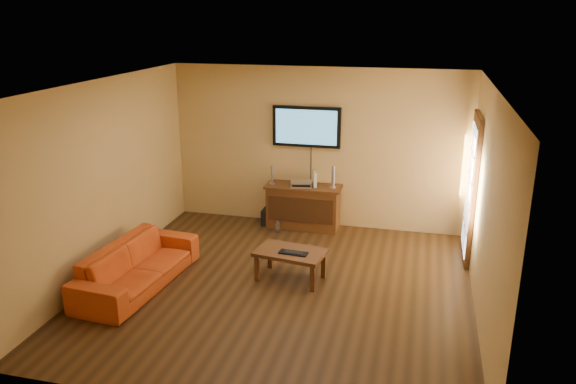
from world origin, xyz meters
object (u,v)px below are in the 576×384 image
(media_console, at_px, (303,206))
(coffee_table, at_px, (290,255))
(keyboard, at_px, (293,253))
(television, at_px, (306,127))
(bottle, at_px, (278,227))
(av_receiver, at_px, (301,184))
(speaker_right, at_px, (333,178))
(game_console, at_px, (315,179))
(subwoofer, at_px, (271,217))
(speaker_left, at_px, (272,175))
(sofa, at_px, (137,259))

(media_console, distance_m, coffee_table, 1.97)
(coffee_table, xyz_separation_m, keyboard, (0.06, -0.08, 0.07))
(television, xyz_separation_m, bottle, (-0.36, -0.55, -1.62))
(coffee_table, distance_m, av_receiver, 1.99)
(speaker_right, height_order, game_console, speaker_right)
(coffee_table, bearing_deg, speaker_right, 82.69)
(av_receiver, relative_size, keyboard, 0.88)
(subwoofer, bearing_deg, bottle, -56.65)
(speaker_left, relative_size, game_console, 1.34)
(speaker_right, height_order, bottle, speaker_right)
(sofa, xyz_separation_m, bottle, (1.34, 2.29, -0.30))
(speaker_left, xyz_separation_m, av_receiver, (0.51, -0.02, -0.11))
(coffee_table, bearing_deg, av_receiver, 98.36)
(media_console, relative_size, subwoofer, 4.62)
(coffee_table, height_order, bottle, coffee_table)
(game_console, distance_m, subwoofer, 1.07)
(media_console, xyz_separation_m, coffee_table, (0.25, -1.95, -0.02))
(speaker_right, bearing_deg, sofa, -129.91)
(bottle, bearing_deg, subwoofer, 122.93)
(sofa, bearing_deg, game_console, -30.49)
(keyboard, bearing_deg, media_console, 98.69)
(speaker_right, bearing_deg, media_console, -179.49)
(coffee_table, xyz_separation_m, sofa, (-1.95, -0.68, 0.03))
(av_receiver, bearing_deg, television, 70.40)
(av_receiver, distance_m, subwoofer, 0.85)
(game_console, xyz_separation_m, subwoofer, (-0.77, -0.03, -0.73))
(media_console, height_order, television, television)
(television, distance_m, subwoofer, 1.69)
(media_console, distance_m, speaker_right, 0.74)
(speaker_right, height_order, keyboard, speaker_right)
(speaker_right, distance_m, keyboard, 2.10)
(subwoofer, bearing_deg, television, 20.35)
(av_receiver, bearing_deg, subwoofer, 165.42)
(speaker_left, xyz_separation_m, game_console, (0.73, 0.03, -0.03))
(speaker_right, distance_m, game_console, 0.31)
(coffee_table, distance_m, sofa, 2.07)
(subwoofer, height_order, keyboard, keyboard)
(speaker_right, bearing_deg, bottle, -158.02)
(speaker_left, height_order, speaker_right, speaker_right)
(bottle, height_order, keyboard, keyboard)
(television, bearing_deg, bottle, -123.31)
(av_receiver, bearing_deg, sofa, -134.71)
(sofa, height_order, game_console, game_console)
(speaker_left, distance_m, keyboard, 2.24)
(bottle, bearing_deg, av_receiver, 43.62)
(television, distance_m, coffee_table, 2.56)
(sofa, height_order, keyboard, sofa)
(television, height_order, coffee_table, television)
(sofa, relative_size, game_console, 8.30)
(coffee_table, relative_size, sofa, 0.50)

